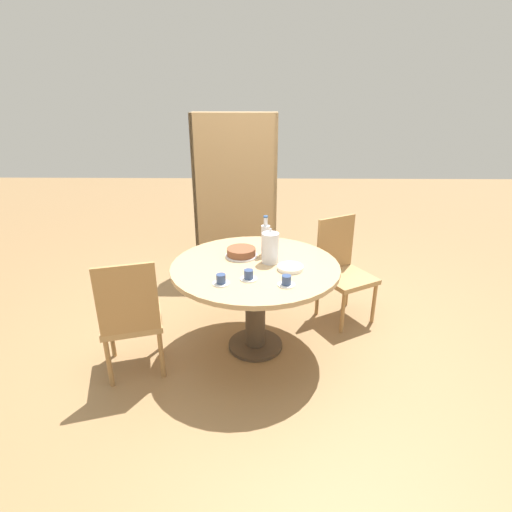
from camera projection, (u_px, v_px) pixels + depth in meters
ground_plane at (255, 346)px, 3.31m from camera, size 14.00×14.00×0.00m
dining_table at (255, 281)px, 3.09m from camera, size 1.28×1.28×0.74m
chair_a at (343, 268)px, 3.61m from camera, size 0.57×0.57×0.93m
chair_b at (131, 316)px, 2.83m from camera, size 0.52×0.52×0.93m
bookshelf at (236, 197)px, 4.50m from camera, size 0.92×0.28×1.76m
coffee_pot at (270, 247)px, 3.03m from camera, size 0.13×0.13×0.28m
water_bottle at (266, 239)px, 3.17m from camera, size 0.07×0.07×0.32m
cake_main at (241, 253)px, 3.17m from camera, size 0.26×0.26×0.07m
cup_a at (286, 281)px, 2.69m from camera, size 0.12×0.12×0.07m
cup_b at (221, 280)px, 2.71m from camera, size 0.12×0.12×0.07m
cup_c at (249, 276)px, 2.78m from camera, size 0.12×0.12×0.07m
plate_stack at (290, 268)px, 2.94m from camera, size 0.19×0.19×0.03m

